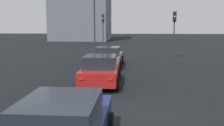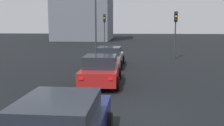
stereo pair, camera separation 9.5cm
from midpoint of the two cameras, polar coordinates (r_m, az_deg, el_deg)
name	(u,v)px [view 1 (the left image)]	position (r m, az deg, el deg)	size (l,w,h in m)	color
ground_plane	(135,118)	(8.88, 4.87, -12.12)	(160.00, 160.00, 0.20)	black
car_grey_right_lead	(108,57)	(18.80, -0.95, 1.38)	(4.40, 2.11, 1.44)	slate
car_red_right_second	(100,70)	(13.12, -2.79, -1.63)	(4.08, 2.03, 1.50)	maroon
traffic_light_near_left	(103,25)	(30.10, -2.09, 8.47)	(0.32, 0.29, 4.22)	#2D2D30
traffic_light_near_right	(174,25)	(23.57, 13.51, 8.16)	(0.32, 0.28, 4.17)	#2D2D30
street_lamp_kerbside	(94,7)	(25.37, -4.04, 12.35)	(0.56, 0.36, 8.17)	#2D2D30
building_facade_left	(82,2)	(53.37, -6.64, 13.18)	(12.90, 10.69, 14.94)	slate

